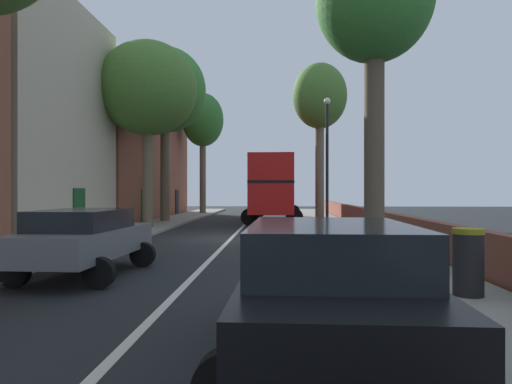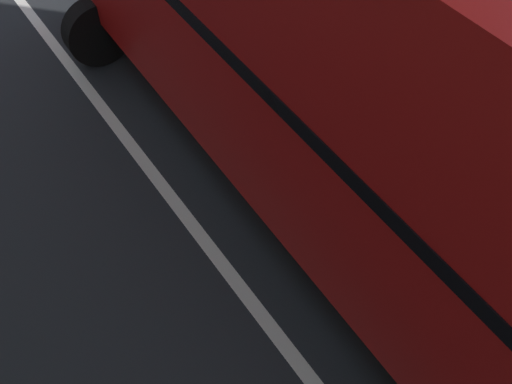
% 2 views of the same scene
% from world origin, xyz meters
% --- Properties ---
extents(ground_plane, '(84.00, 84.00, 0.00)m').
position_xyz_m(ground_plane, '(0.00, 0.00, 0.00)').
color(ground_plane, black).
extents(road_centre_line, '(0.16, 54.00, 0.01)m').
position_xyz_m(road_centre_line, '(0.00, 0.00, 0.00)').
color(road_centre_line, silver).
rests_on(road_centre_line, ground).
extents(sidewalk_left, '(2.60, 60.00, 0.12)m').
position_xyz_m(sidewalk_left, '(-4.90, 0.00, 0.06)').
color(sidewalk_left, gray).
rests_on(sidewalk_left, ground).
extents(sidewalk_right, '(2.60, 60.00, 0.12)m').
position_xyz_m(sidewalk_right, '(4.90, 0.00, 0.06)').
color(sidewalk_right, gray).
rests_on(sidewalk_right, ground).
extents(terraced_houses_left, '(4.07, 47.62, 10.02)m').
position_xyz_m(terraced_houses_left, '(-8.50, 0.06, 4.69)').
color(terraced_houses_left, beige).
rests_on(terraced_houses_left, ground).
extents(boundary_wall_right, '(0.36, 54.00, 1.11)m').
position_xyz_m(boundary_wall_right, '(6.45, 0.00, 0.55)').
color(boundary_wall_right, brown).
rests_on(boundary_wall_right, ground).
extents(double_decker_bus, '(3.74, 10.77, 4.06)m').
position_xyz_m(double_decker_bus, '(1.70, 10.80, 2.35)').
color(double_decker_bus, red).
rests_on(double_decker_bus, ground).
extents(parked_car_grey_left_0, '(2.51, 4.47, 1.55)m').
position_xyz_m(parked_car_grey_left_0, '(-2.50, -8.80, 0.90)').
color(parked_car_grey_left_0, slate).
rests_on(parked_car_grey_left_0, ground).
extents(parked_car_black_right_2, '(2.58, 4.58, 1.61)m').
position_xyz_m(parked_car_black_right_2, '(2.50, -14.13, 0.93)').
color(parked_car_black_right_2, black).
rests_on(parked_car_black_right_2, ground).
extents(street_tree_right_1, '(3.62, 3.62, 10.39)m').
position_xyz_m(street_tree_right_1, '(4.74, 11.81, 8.15)').
color(street_tree_right_1, brown).
rests_on(street_tree_right_1, sidewalk_right).
extents(street_tree_left_2, '(3.57, 3.57, 10.32)m').
position_xyz_m(street_tree_left_2, '(-4.50, 20.52, 8.00)').
color(street_tree_left_2, brown).
rests_on(street_tree_left_2, sidewalk_left).
extents(street_tree_left_4, '(5.10, 5.10, 9.61)m').
position_xyz_m(street_tree_left_4, '(-4.77, 4.45, 7.25)').
color(street_tree_left_4, brown).
rests_on(street_tree_left_4, sidewalk_left).
extents(street_tree_right_5, '(3.39, 3.39, 9.27)m').
position_xyz_m(street_tree_right_5, '(4.72, -5.76, 7.34)').
color(street_tree_right_5, brown).
rests_on(street_tree_right_5, sidewalk_right).
extents(street_tree_left_6, '(5.17, 5.17, 11.01)m').
position_xyz_m(street_tree_left_6, '(-5.20, 9.90, 8.34)').
color(street_tree_left_6, brown).
rests_on(street_tree_left_6, sidewalk_left).
extents(lamppost_right, '(0.32, 0.32, 6.31)m').
position_xyz_m(lamppost_right, '(4.30, 2.98, 3.81)').
color(lamppost_right, black).
rests_on(lamppost_right, sidewalk_right).
extents(litter_bin_right, '(0.55, 0.55, 1.19)m').
position_xyz_m(litter_bin_right, '(5.30, -10.96, 0.72)').
color(litter_bin_right, black).
rests_on(litter_bin_right, sidewalk_right).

